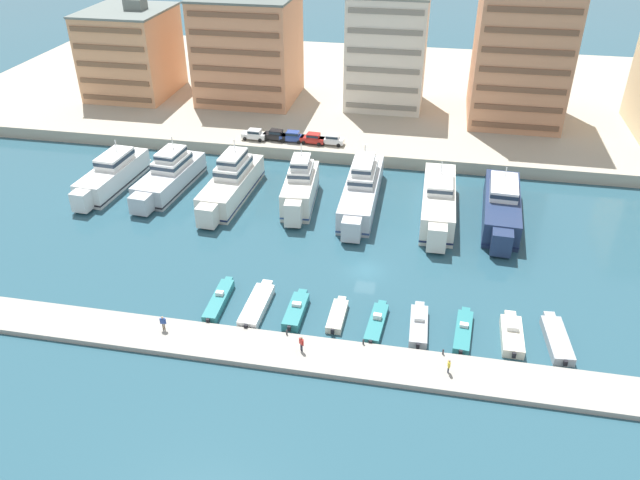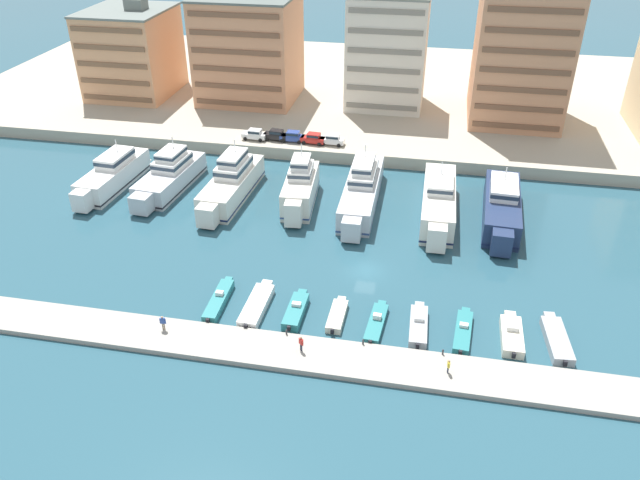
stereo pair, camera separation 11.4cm
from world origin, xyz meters
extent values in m
plane|color=#285160|center=(0.00, 0.00, 0.00)|extent=(400.00, 400.00, 0.00)
cube|color=#ADA38E|center=(0.00, 65.09, 1.02)|extent=(180.00, 70.00, 2.05)
cube|color=#9E998E|center=(0.00, -16.49, 0.29)|extent=(120.00, 5.27, 0.58)
cube|color=white|center=(-40.90, 15.69, 1.67)|extent=(5.33, 15.22, 3.34)
cube|color=white|center=(-41.49, 7.27, 1.75)|extent=(2.51, 2.31, 2.84)
cube|color=black|center=(-40.90, 15.69, 0.58)|extent=(5.38, 15.38, 0.24)
cube|color=white|center=(-40.82, 16.81, 4.14)|extent=(3.78, 6.50, 1.61)
cube|color=#233342|center=(-40.82, 16.81, 4.30)|extent=(3.83, 6.57, 0.58)
cylinder|color=silver|center=(-40.76, 17.75, 5.85)|extent=(0.16, 0.16, 1.80)
cube|color=white|center=(-40.35, 23.61, 0.92)|extent=(3.71, 1.15, 0.20)
cube|color=silver|center=(-32.19, 16.83, 1.52)|extent=(6.29, 15.18, 3.05)
cube|color=silver|center=(-32.95, 8.35, 1.60)|extent=(2.96, 2.73, 2.59)
cube|color=black|center=(-32.19, 16.83, 0.53)|extent=(6.35, 15.33, 0.24)
cube|color=white|center=(-32.09, 17.94, 3.80)|extent=(4.43, 6.54, 1.49)
cube|color=#233342|center=(-32.09, 17.94, 3.94)|extent=(4.49, 6.60, 0.54)
cube|color=white|center=(-32.09, 17.94, 5.14)|extent=(3.46, 5.10, 1.19)
cube|color=#233342|center=(-32.09, 17.94, 5.26)|extent=(3.50, 5.15, 0.43)
cylinder|color=silver|center=(-32.01, 18.87, 6.64)|extent=(0.16, 0.16, 1.80)
cube|color=silver|center=(-31.49, 24.65, 0.84)|extent=(4.30, 1.28, 0.20)
cube|color=silver|center=(-22.07, 15.77, 1.71)|extent=(5.49, 16.70, 3.42)
cube|color=silver|center=(-22.51, 6.48, 1.79)|extent=(2.70, 2.47, 2.90)
cube|color=#192347|center=(-22.07, 15.77, 0.60)|extent=(5.54, 16.87, 0.24)
cube|color=white|center=(-22.01, 17.01, 4.25)|extent=(4.00, 7.09, 1.67)
cube|color=#233342|center=(-22.01, 17.01, 4.42)|extent=(4.05, 7.17, 0.60)
cube|color=white|center=(-22.01, 17.01, 5.73)|extent=(3.12, 5.53, 1.30)
cube|color=#233342|center=(-22.01, 17.01, 5.86)|extent=(3.16, 5.59, 0.47)
cylinder|color=silver|center=(-21.96, 18.05, 7.28)|extent=(0.16, 0.16, 1.80)
cube|color=silver|center=(-21.65, 24.46, 0.94)|extent=(4.04, 1.09, 0.20)
cube|color=silver|center=(-11.68, 15.83, 1.99)|extent=(5.08, 12.63, 3.99)
cube|color=silver|center=(-11.11, 8.76, 2.09)|extent=(2.41, 2.23, 3.39)
cube|color=#334C7F|center=(-11.68, 15.83, 0.70)|extent=(5.13, 12.76, 0.24)
cube|color=white|center=(-11.75, 16.75, 4.70)|extent=(3.61, 5.42, 1.43)
cube|color=#233342|center=(-11.75, 16.75, 4.84)|extent=(3.65, 5.48, 0.51)
cube|color=white|center=(-11.75, 16.75, 6.06)|extent=(2.81, 4.23, 1.28)
cube|color=#233342|center=(-11.75, 16.75, 6.19)|extent=(2.85, 4.27, 0.46)
cylinder|color=silver|center=(-11.82, 17.53, 7.60)|extent=(0.16, 0.16, 1.80)
cube|color=silver|center=(-12.21, 22.43, 1.10)|extent=(3.55, 1.18, 0.20)
cube|color=silver|center=(-2.93, 17.48, 1.68)|extent=(4.77, 19.69, 3.36)
cube|color=silver|center=(-2.81, 6.63, 1.77)|extent=(2.53, 2.30, 2.86)
cube|color=#334C7F|center=(-2.93, 17.48, 0.59)|extent=(4.82, 19.89, 0.24)
cube|color=white|center=(-2.95, 18.95, 4.08)|extent=(3.64, 8.29, 1.44)
cube|color=#233342|center=(-2.95, 18.95, 4.23)|extent=(3.69, 8.37, 0.52)
cube|color=white|center=(-2.95, 18.95, 5.48)|extent=(2.84, 6.47, 1.35)
cube|color=#233342|center=(-2.95, 18.95, 5.62)|extent=(2.87, 6.53, 0.49)
cylinder|color=silver|center=(-2.96, 20.19, 7.05)|extent=(0.16, 0.16, 1.80)
cube|color=silver|center=(-3.05, 27.75, 0.92)|extent=(3.87, 0.94, 0.20)
cube|color=silver|center=(8.10, 15.99, 1.94)|extent=(4.57, 17.81, 3.89)
cube|color=silver|center=(8.20, 6.11, 2.04)|extent=(2.44, 2.22, 3.30)
cube|color=#192347|center=(8.10, 15.99, 0.68)|extent=(4.61, 17.99, 0.24)
cube|color=white|center=(8.09, 17.32, 4.57)|extent=(3.50, 7.50, 1.37)
cube|color=#233342|center=(8.09, 17.32, 4.71)|extent=(3.55, 7.57, 0.49)
cylinder|color=silver|center=(8.08, 18.44, 6.16)|extent=(0.16, 0.16, 1.80)
cube|color=silver|center=(8.01, 25.32, 1.07)|extent=(3.74, 0.94, 0.20)
cube|color=navy|center=(16.74, 16.37, 1.78)|extent=(5.56, 17.17, 3.55)
cube|color=navy|center=(16.26, 6.84, 1.87)|extent=(2.71, 2.48, 3.02)
cube|color=#192347|center=(16.74, 16.37, 0.62)|extent=(5.61, 17.34, 0.24)
cube|color=white|center=(16.80, 17.64, 4.31)|extent=(4.03, 7.29, 1.52)
cube|color=#233342|center=(16.80, 17.64, 4.46)|extent=(4.08, 7.37, 0.55)
cylinder|color=silver|center=(16.86, 18.71, 5.97)|extent=(0.16, 0.16, 1.80)
cube|color=navy|center=(17.18, 25.28, 0.98)|extent=(4.05, 1.10, 0.20)
cube|color=teal|center=(-15.47, -9.85, 0.48)|extent=(1.74, 7.32, 0.96)
cube|color=teal|center=(-15.56, -5.89, 0.48)|extent=(0.88, 0.72, 0.81)
cube|color=silver|center=(-15.48, -9.30, 1.18)|extent=(0.88, 0.62, 0.44)
cube|color=#283847|center=(-15.49, -9.02, 1.24)|extent=(0.78, 0.10, 0.26)
cube|color=black|center=(-15.38, -13.67, 0.63)|extent=(0.37, 0.29, 0.60)
cube|color=white|center=(-11.00, -10.00, 0.50)|extent=(2.33, 7.40, 1.01)
cube|color=white|center=(-10.91, -5.89, 0.50)|extent=(1.22, 1.01, 0.86)
cube|color=black|center=(-11.08, -13.85, 0.65)|extent=(0.37, 0.29, 0.60)
cube|color=teal|center=(-6.48, -10.13, 0.51)|extent=(1.86, 5.91, 1.03)
cube|color=teal|center=(-6.45, -6.82, 0.51)|extent=(1.00, 0.82, 0.87)
cube|color=silver|center=(-6.48, -9.69, 1.21)|extent=(1.00, 0.61, 0.37)
cube|color=#283847|center=(-6.47, -9.41, 1.27)|extent=(0.90, 0.09, 0.22)
cube|color=black|center=(-6.51, -13.26, 0.66)|extent=(0.36, 0.28, 0.60)
cube|color=beige|center=(-1.89, -9.93, 0.40)|extent=(1.71, 5.22, 0.80)
cube|color=beige|center=(-1.85, -7.00, 0.40)|extent=(0.92, 0.75, 0.68)
cube|color=black|center=(-1.93, -12.71, 0.55)|extent=(0.36, 0.28, 0.60)
cube|color=teal|center=(2.45, -10.35, 0.37)|extent=(2.07, 6.48, 0.75)
cube|color=teal|center=(2.70, -6.85, 0.37)|extent=(0.94, 0.79, 0.63)
cube|color=silver|center=(2.49, -9.87, 1.02)|extent=(0.93, 0.66, 0.55)
cube|color=#283847|center=(2.51, -9.59, 1.10)|extent=(0.81, 0.14, 0.33)
cube|color=black|center=(2.21, -13.71, 0.52)|extent=(0.38, 0.30, 0.60)
cube|color=#9EA3A8|center=(6.95, -10.08, 0.47)|extent=(2.03, 6.37, 0.94)
cube|color=#9EA3A8|center=(6.85, -6.54, 0.47)|extent=(1.04, 0.86, 0.80)
cube|color=silver|center=(6.93, -9.60, 1.16)|extent=(1.04, 0.63, 0.43)
cube|color=#283847|center=(6.93, -9.32, 1.22)|extent=(0.93, 0.11, 0.26)
cube|color=black|center=(7.04, -13.42, 0.62)|extent=(0.37, 0.29, 0.60)
cube|color=teal|center=(11.62, -10.02, 0.39)|extent=(2.18, 6.75, 0.77)
cube|color=teal|center=(11.92, -6.38, 0.39)|extent=(0.96, 0.81, 0.66)
cube|color=silver|center=(11.66, -9.52, 0.95)|extent=(0.95, 0.67, 0.36)
cube|color=#283847|center=(11.69, -9.25, 1.01)|extent=(0.83, 0.15, 0.22)
cube|color=black|center=(11.34, -13.51, 0.54)|extent=(0.38, 0.31, 0.60)
cube|color=beige|center=(16.61, -9.90, 0.51)|extent=(2.20, 5.90, 1.02)
cube|color=beige|center=(16.63, -6.52, 0.51)|extent=(1.20, 0.98, 0.87)
cube|color=silver|center=(16.61, -9.46, 1.28)|extent=(1.20, 0.61, 0.51)
cube|color=#283847|center=(16.61, -9.18, 1.36)|extent=(1.09, 0.09, 0.31)
cube|color=black|center=(16.59, -13.02, 0.66)|extent=(0.36, 0.28, 0.60)
cube|color=#9EA3A8|center=(21.17, -9.64, 0.49)|extent=(2.72, 7.02, 0.99)
cube|color=#9EA3A8|center=(20.83, -5.80, 0.49)|extent=(1.25, 1.05, 0.84)
cube|color=black|center=(21.49, -13.24, 0.64)|extent=(0.38, 0.31, 0.60)
cube|color=white|center=(-23.55, 32.96, 2.77)|extent=(4.18, 1.89, 0.80)
cube|color=white|center=(-23.40, 32.95, 3.51)|extent=(2.17, 1.66, 0.68)
cube|color=#1E2833|center=(-23.40, 32.95, 3.51)|extent=(2.13, 1.67, 0.37)
cylinder|color=black|center=(-24.94, 32.17, 2.37)|extent=(0.65, 0.25, 0.64)
cylinder|color=black|center=(-24.86, 33.87, 2.37)|extent=(0.65, 0.25, 0.64)
cylinder|color=black|center=(-22.24, 32.04, 2.37)|extent=(0.65, 0.25, 0.64)
cylinder|color=black|center=(-22.16, 33.74, 2.37)|extent=(0.65, 0.25, 0.64)
cube|color=black|center=(-19.92, 33.43, 2.77)|extent=(4.22, 2.03, 0.80)
cube|color=black|center=(-19.77, 33.42, 3.51)|extent=(2.22, 1.73, 0.68)
cube|color=#1E2833|center=(-19.77, 33.42, 3.51)|extent=(2.18, 1.74, 0.37)
cylinder|color=black|center=(-21.33, 32.70, 2.37)|extent=(0.66, 0.27, 0.64)
cylinder|color=black|center=(-21.19, 34.39, 2.37)|extent=(0.66, 0.27, 0.64)
cylinder|color=black|center=(-18.64, 32.48, 2.37)|extent=(0.66, 0.27, 0.64)
cylinder|color=black|center=(-18.50, 34.17, 2.37)|extent=(0.66, 0.27, 0.64)
cube|color=#28428E|center=(-16.97, 33.32, 2.77)|extent=(4.10, 1.70, 0.80)
cube|color=#28428E|center=(-16.82, 33.32, 3.51)|extent=(2.10, 1.56, 0.68)
cube|color=#1E2833|center=(-16.82, 33.32, 3.51)|extent=(2.06, 1.58, 0.37)
cylinder|color=black|center=(-18.32, 32.47, 2.37)|extent=(0.64, 0.22, 0.64)
cylinder|color=black|center=(-18.32, 34.17, 2.37)|extent=(0.64, 0.22, 0.64)
cylinder|color=black|center=(-15.62, 32.47, 2.37)|extent=(0.64, 0.22, 0.64)
cylinder|color=black|center=(-15.62, 34.17, 2.37)|extent=(0.64, 0.22, 0.64)
cube|color=red|center=(-13.39, 33.14, 2.77)|extent=(4.23, 2.03, 0.80)
cube|color=red|center=(-13.24, 33.13, 3.51)|extent=(2.22, 1.73, 0.68)
cube|color=#1E2833|center=(-13.24, 33.13, 3.51)|extent=(2.18, 1.74, 0.37)
cylinder|color=black|center=(-14.80, 32.41, 2.37)|extent=(0.66, 0.27, 0.64)
cylinder|color=black|center=(-14.66, 34.10, 2.37)|extent=(0.66, 0.27, 0.64)
cylinder|color=black|center=(-12.11, 32.18, 2.37)|extent=(0.66, 0.27, 0.64)
cylinder|color=black|center=(-11.97, 33.88, 2.37)|extent=(0.66, 0.27, 0.64)
cube|color=white|center=(-10.14, 33.25, 2.77)|extent=(4.15, 1.84, 0.80)
cube|color=white|center=(-9.99, 33.25, 3.51)|extent=(2.15, 1.63, 0.68)
cube|color=#1E2833|center=(-9.99, 33.25, 3.51)|extent=(2.11, 1.64, 0.37)
cylinder|color=black|center=(-11.52, 32.45, 2.37)|extent=(0.65, 0.24, 0.64)
cylinder|color=black|center=(-11.47, 34.15, 2.37)|extent=(0.65, 0.24, 0.64)
cylinder|color=black|center=(-8.82, 32.36, 2.37)|extent=(0.65, 0.24, 0.64)
cylinder|color=black|center=(-8.77, 34.06, 2.37)|extent=(0.65, 0.24, 0.64)
cube|color=tan|center=(-54.00, 52.66, 10.05)|extent=(15.29, 17.07, 16.00)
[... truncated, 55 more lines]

